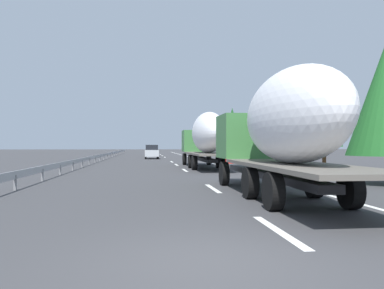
{
  "coord_description": "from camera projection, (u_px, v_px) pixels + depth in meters",
  "views": [
    {
      "loc": [
        -5.94,
        0.9,
        1.76
      ],
      "look_at": [
        24.06,
        -2.54,
        1.82
      ],
      "focal_mm": 37.29,
      "sensor_mm": 36.0,
      "label": 1
    }
  ],
  "objects": [
    {
      "name": "car_black_suv",
      "position": [
        152.0,
        150.0,
        64.98
      ],
      "size": [
        4.44,
        1.76,
        1.79
      ],
      "color": "black",
      "rests_on": "ground_plane"
    },
    {
      "name": "tree_0",
      "position": [
        324.0,
        117.0,
        29.51
      ],
      "size": [
        2.64,
        2.64,
        6.12
      ],
      "color": "#472D19",
      "rests_on": "ground_plane"
    },
    {
      "name": "lane_stripe_3",
      "position": [
        176.0,
        165.0,
        36.03
      ],
      "size": [
        3.2,
        0.2,
        0.01
      ],
      "primitive_type": "cube",
      "color": "white",
      "rests_on": "ground_plane"
    },
    {
      "name": "lane_stripe_1",
      "position": [
        213.0,
        188.0,
        16.25
      ],
      "size": [
        3.2,
        0.2,
        0.01
      ],
      "primitive_type": "cube",
      "color": "white",
      "rests_on": "ground_plane"
    },
    {
      "name": "lane_stripe_2",
      "position": [
        185.0,
        170.0,
        28.13
      ],
      "size": [
        3.2,
        0.2,
        0.01
      ],
      "primitive_type": "cube",
      "color": "white",
      "rests_on": "ground_plane"
    },
    {
      "name": "truck_lead",
      "position": [
        205.0,
        137.0,
        30.54
      ],
      "size": [
        13.8,
        2.55,
        4.18
      ],
      "color": "#387038",
      "rests_on": "ground_plane"
    },
    {
      "name": "tree_2",
      "position": [
        232.0,
        128.0,
        51.41
      ],
      "size": [
        2.7,
        2.7,
        6.63
      ],
      "color": "#472D19",
      "rests_on": "ground_plane"
    },
    {
      "name": "road_sign",
      "position": [
        203.0,
        143.0,
        53.69
      ],
      "size": [
        0.1,
        0.9,
        2.96
      ],
      "color": "gray",
      "rests_on": "ground_plane"
    },
    {
      "name": "lane_stripe_5",
      "position": [
        165.0,
        157.0,
        58.69
      ],
      "size": [
        3.2,
        0.2,
        0.01
      ],
      "primitive_type": "cube",
      "color": "white",
      "rests_on": "ground_plane"
    },
    {
      "name": "guardrail_median",
      "position": [
        104.0,
        155.0,
        48.04
      ],
      "size": [
        94.0,
        0.1,
        0.76
      ],
      "color": "#9EA0A5",
      "rests_on": "ground_plane"
    },
    {
      "name": "ground_plane",
      "position": [
        154.0,
        161.0,
        45.74
      ],
      "size": [
        260.0,
        260.0,
        0.0
      ],
      "primitive_type": "plane",
      "color": "#38383A"
    },
    {
      "name": "truck_trailing",
      "position": [
        280.0,
        127.0,
        13.44
      ],
      "size": [
        12.39,
        2.55,
        4.15
      ],
      "color": "#387038",
      "rests_on": "ground_plane"
    },
    {
      "name": "tree_4",
      "position": [
        307.0,
        120.0,
        35.73
      ],
      "size": [
        3.0,
        3.0,
        6.58
      ],
      "color": "#472D19",
      "rests_on": "ground_plane"
    },
    {
      "name": "lane_stripe_7",
      "position": [
        162.0,
        156.0,
        67.04
      ],
      "size": [
        3.2,
        0.2,
        0.01
      ],
      "primitive_type": "cube",
      "color": "white",
      "rests_on": "ground_plane"
    },
    {
      "name": "lane_stripe_6",
      "position": [
        162.0,
        155.0,
        69.35
      ],
      "size": [
        3.2,
        0.2,
        0.01
      ],
      "primitive_type": "cube",
      "color": "white",
      "rests_on": "ground_plane"
    },
    {
      "name": "lane_stripe_8",
      "position": [
        160.0,
        154.0,
        76.92
      ],
      "size": [
        3.2,
        0.2,
        0.01
      ],
      "primitive_type": "cube",
      "color": "white",
      "rests_on": "ground_plane"
    },
    {
      "name": "car_silver_hatch",
      "position": [
        152.0,
        152.0,
        51.9
      ],
      "size": [
        4.23,
        1.79,
        1.82
      ],
      "color": "#ADB2B7",
      "rests_on": "ground_plane"
    },
    {
      "name": "car_blue_sedan",
      "position": [
        151.0,
        149.0,
        90.46
      ],
      "size": [
        4.1,
        1.87,
        1.82
      ],
      "color": "#28479E",
      "rests_on": "ground_plane"
    },
    {
      "name": "edge_line_right",
      "position": [
        196.0,
        159.0,
        51.34
      ],
      "size": [
        110.0,
        0.2,
        0.01
      ],
      "primitive_type": "cube",
      "color": "white",
      "rests_on": "ground_plane"
    },
    {
      "name": "lane_stripe_4",
      "position": [
        172.0,
        162.0,
        42.51
      ],
      "size": [
        3.2,
        0.2,
        0.01
      ],
      "primitive_type": "cube",
      "color": "white",
      "rests_on": "ground_plane"
    },
    {
      "name": "lane_stripe_0",
      "position": [
        278.0,
        231.0,
        8.2
      ],
      "size": [
        3.2,
        0.2,
        0.01
      ],
      "primitive_type": "cube",
      "color": "white",
      "rests_on": "ground_plane"
    },
    {
      "name": "tree_3",
      "position": [
        276.0,
        120.0,
        40.57
      ],
      "size": [
        3.86,
        3.86,
        6.68
      ],
      "color": "#472D19",
      "rests_on": "ground_plane"
    }
  ]
}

